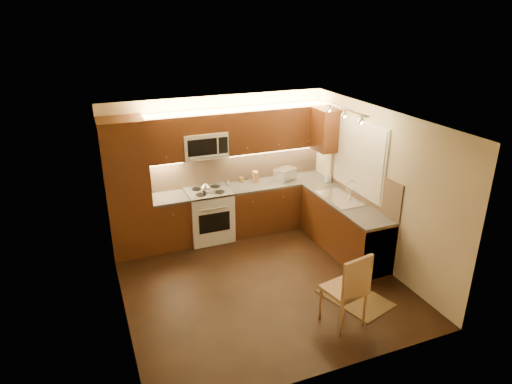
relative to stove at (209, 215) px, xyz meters
name	(u,v)px	position (x,y,z in m)	size (l,w,h in m)	color
floor	(260,282)	(0.30, -1.68, -0.46)	(4.00, 4.00, 0.01)	black
ceiling	(261,120)	(0.30, -1.68, 2.04)	(4.00, 4.00, 0.01)	beige
wall_back	(218,165)	(0.30, 0.32, 0.79)	(4.00, 0.01, 2.50)	#C4B38F
wall_front	(334,279)	(0.30, -3.67, 0.79)	(4.00, 0.01, 2.50)	#C4B38F
wall_left	(115,231)	(-1.70, -1.68, 0.79)	(0.01, 4.00, 2.50)	#C4B38F
wall_right	(378,188)	(2.30, -1.68, 0.79)	(0.01, 4.00, 2.50)	#C4B38F
pantry	(127,189)	(-1.35, 0.02, 0.69)	(0.70, 0.60, 2.30)	#431C0E
base_cab_back_left	(171,222)	(-0.69, 0.02, -0.03)	(0.62, 0.60, 0.86)	#431C0E
counter_back_left	(169,198)	(-0.69, 0.02, 0.42)	(0.62, 0.60, 0.04)	#322F2D
base_cab_back_right	(277,204)	(1.34, 0.02, -0.03)	(1.92, 0.60, 0.86)	#431C0E
counter_back_right	(277,182)	(1.34, 0.02, 0.42)	(1.92, 0.60, 0.04)	#322F2D
base_cab_right	(344,227)	(2.00, -1.28, -0.03)	(0.60, 2.00, 0.86)	#431C0E
counter_right	(346,203)	(2.00, -1.28, 0.42)	(0.60, 2.00, 0.04)	#322F2D
dishwasher	(368,246)	(2.00, -1.98, -0.03)	(0.58, 0.60, 0.84)	silver
backsplash_back	(237,166)	(0.65, 0.31, 0.74)	(3.30, 0.02, 0.60)	#A48064
backsplash_right	(362,182)	(2.29, -1.28, 0.74)	(0.02, 2.00, 0.60)	#A48064
upper_cab_back_left	(163,139)	(-0.69, 0.15, 1.42)	(0.62, 0.35, 0.75)	#431C0E
upper_cab_back_right	(276,128)	(1.34, 0.15, 1.42)	(1.92, 0.35, 0.75)	#431C0E
upper_cab_bridge	(203,123)	(0.00, 0.15, 1.63)	(0.76, 0.35, 0.31)	#431C0E
upper_cab_right_corner	(326,130)	(2.12, -0.28, 1.42)	(0.35, 0.50, 0.75)	#431C0E
stove	(209,215)	(0.00, 0.00, 0.00)	(0.76, 0.65, 0.92)	silver
microwave	(204,144)	(0.00, 0.14, 1.26)	(0.76, 0.38, 0.44)	silver
window_frame	(359,157)	(2.29, -1.12, 1.14)	(0.03, 1.44, 1.24)	silver
window_blinds	(358,157)	(2.27, -1.12, 1.14)	(0.02, 1.36, 1.16)	silver
sink	(342,194)	(2.00, -1.12, 0.52)	(0.52, 0.86, 0.15)	silver
faucet	(351,189)	(2.18, -1.12, 0.59)	(0.20, 0.04, 0.30)	silver
track_light_bar	(345,109)	(1.85, -1.27, 2.00)	(0.04, 1.20, 0.03)	silver
kettle	(205,187)	(-0.06, -0.06, 0.56)	(0.17, 0.17, 0.19)	silver
toaster_oven	(285,174)	(1.50, 0.04, 0.55)	(0.36, 0.27, 0.22)	silver
knife_block	(255,177)	(0.95, 0.15, 0.54)	(0.09, 0.14, 0.20)	#9F7148
spice_jar_a	(229,182)	(0.44, 0.18, 0.49)	(0.04, 0.04, 0.10)	silver
spice_jar_b	(240,179)	(0.69, 0.26, 0.48)	(0.05, 0.05, 0.09)	olive
spice_jar_c	(250,178)	(0.89, 0.26, 0.48)	(0.05, 0.05, 0.09)	silver
spice_jar_d	(242,180)	(0.72, 0.21, 0.49)	(0.04, 0.04, 0.10)	#AE8434
soap_bottle	(328,176)	(2.20, -0.34, 0.55)	(0.10, 0.10, 0.22)	silver
rug	(355,298)	(1.40, -2.58, -0.45)	(0.65, 0.98, 0.01)	black
dining_chair	(344,288)	(0.94, -2.95, 0.07)	(0.47, 0.47, 1.06)	#9F7148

